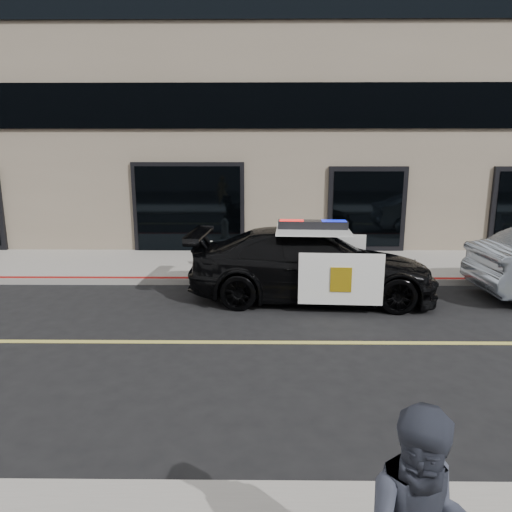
{
  "coord_description": "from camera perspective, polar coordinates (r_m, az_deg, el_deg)",
  "views": [
    {
      "loc": [
        1.23,
        -7.12,
        3.04
      ],
      "look_at": [
        1.13,
        2.2,
        1.0
      ],
      "focal_mm": 32.0,
      "sensor_mm": 36.0,
      "label": 1
    }
  ],
  "objects": [
    {
      "name": "police_car",
      "position": [
        9.9,
        6.97,
        -1.0
      ],
      "size": [
        2.77,
        5.5,
        1.72
      ],
      "color": "black",
      "rests_on": "ground"
    },
    {
      "name": "ground",
      "position": [
        7.84,
        -8.6,
        -10.61
      ],
      "size": [
        120.0,
        120.0,
        0.0
      ],
      "primitive_type": "plane",
      "color": "black",
      "rests_on": "ground"
    },
    {
      "name": "fire_hydrant",
      "position": [
        12.06,
        -5.58,
        0.08
      ],
      "size": [
        0.33,
        0.46,
        0.73
      ],
      "color": "silver",
      "rests_on": "sidewalk_n"
    },
    {
      "name": "sidewalk_n",
      "position": [
        12.78,
        -4.93,
        -1.12
      ],
      "size": [
        60.0,
        3.5,
        0.15
      ],
      "primitive_type": "cube",
      "color": "gray",
      "rests_on": "ground"
    },
    {
      "name": "building_n",
      "position": [
        17.91,
        -3.61,
        21.83
      ],
      "size": [
        60.0,
        7.0,
        12.0
      ],
      "primitive_type": "cube",
      "color": "#756856",
      "rests_on": "ground"
    }
  ]
}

